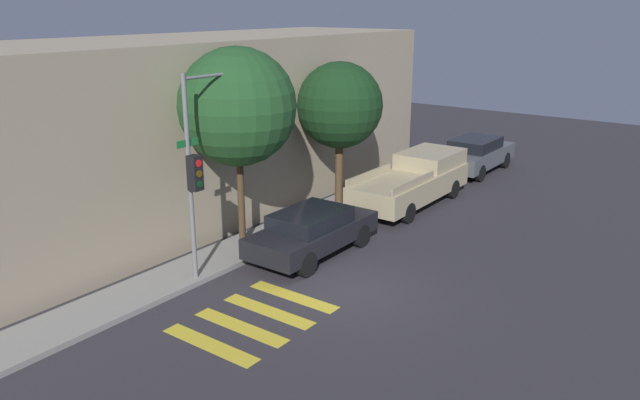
% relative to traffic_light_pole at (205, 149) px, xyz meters
% --- Properties ---
extents(ground_plane, '(60.00, 60.00, 0.00)m').
position_rel_traffic_light_pole_xyz_m(ground_plane, '(1.50, -3.37, -3.57)').
color(ground_plane, '#2D2B30').
extents(sidewalk, '(26.00, 1.61, 0.14)m').
position_rel_traffic_light_pole_xyz_m(sidewalk, '(1.50, 0.63, -3.50)').
color(sidewalk, gray).
rests_on(sidewalk, ground).
extents(building_row, '(26.00, 6.00, 6.05)m').
position_rel_traffic_light_pole_xyz_m(building_row, '(1.50, 4.83, -0.54)').
color(building_row, gray).
rests_on(building_row, ground).
extents(crosswalk, '(3.37, 2.60, 0.00)m').
position_rel_traffic_light_pole_xyz_m(crosswalk, '(-1.11, -2.57, -3.56)').
color(crosswalk, gold).
rests_on(crosswalk, ground).
extents(traffic_light_pole, '(2.62, 0.56, 5.52)m').
position_rel_traffic_light_pole_xyz_m(traffic_light_pole, '(0.00, 0.00, 0.00)').
color(traffic_light_pole, slate).
rests_on(traffic_light_pole, ground).
extents(sedan_near_corner, '(4.40, 1.84, 1.39)m').
position_rel_traffic_light_pole_xyz_m(sedan_near_corner, '(2.87, -1.27, -2.81)').
color(sedan_near_corner, black).
rests_on(sedan_near_corner, ground).
extents(pickup_truck, '(5.75, 2.06, 1.76)m').
position_rel_traffic_light_pole_xyz_m(pickup_truck, '(9.15, -1.27, -2.66)').
color(pickup_truck, tan).
rests_on(pickup_truck, ground).
extents(sedan_middle, '(4.64, 1.88, 1.52)m').
position_rel_traffic_light_pole_xyz_m(sedan_middle, '(14.86, -1.27, -2.75)').
color(sedan_middle, '#4C5156').
rests_on(sedan_middle, ground).
extents(tree_near_corner, '(3.39, 3.39, 6.02)m').
position_rel_traffic_light_pole_xyz_m(tree_near_corner, '(1.97, 0.68, 0.76)').
color(tree_near_corner, '#42301E').
rests_on(tree_near_corner, ground).
extents(tree_midblock, '(3.02, 3.02, 5.26)m').
position_rel_traffic_light_pole_xyz_m(tree_midblock, '(7.07, 0.68, 0.16)').
color(tree_midblock, '#4C3823').
rests_on(tree_midblock, ground).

